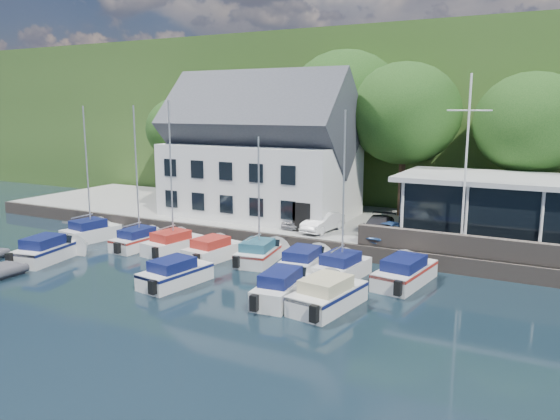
# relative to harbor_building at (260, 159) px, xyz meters

# --- Properties ---
(ground) EXTENTS (180.00, 180.00, 0.00)m
(ground) POSITION_rel_harbor_building_xyz_m (7.00, -16.50, -5.35)
(ground) COLOR black
(ground) RESTS_ON ground
(quay) EXTENTS (60.00, 13.00, 1.00)m
(quay) POSITION_rel_harbor_building_xyz_m (7.00, 1.00, -4.85)
(quay) COLOR gray
(quay) RESTS_ON ground
(quay_face) EXTENTS (60.00, 0.30, 1.00)m
(quay_face) POSITION_rel_harbor_building_xyz_m (7.00, -5.50, -4.85)
(quay_face) COLOR #5A4F48
(quay_face) RESTS_ON ground
(hillside) EXTENTS (160.00, 75.00, 16.00)m
(hillside) POSITION_rel_harbor_building_xyz_m (7.00, 45.50, 2.65)
(hillside) COLOR #304D1D
(hillside) RESTS_ON ground
(field_patch) EXTENTS (50.00, 30.00, 0.30)m
(field_patch) POSITION_rel_harbor_building_xyz_m (15.00, 53.50, 10.80)
(field_patch) COLOR #5C6B35
(field_patch) RESTS_ON hillside
(harbor_building) EXTENTS (14.40, 8.20, 8.70)m
(harbor_building) POSITION_rel_harbor_building_xyz_m (0.00, 0.00, 0.00)
(harbor_building) COLOR white
(harbor_building) RESTS_ON quay
(club_pavilion) EXTENTS (13.20, 7.20, 4.10)m
(club_pavilion) POSITION_rel_harbor_building_xyz_m (18.00, -0.50, -2.30)
(club_pavilion) COLOR black
(club_pavilion) RESTS_ON quay
(seawall) EXTENTS (18.00, 0.50, 1.20)m
(seawall) POSITION_rel_harbor_building_xyz_m (19.00, -5.10, -3.75)
(seawall) COLOR #5A4F48
(seawall) RESTS_ON quay
(gangway) EXTENTS (1.20, 6.00, 1.40)m
(gangway) POSITION_rel_harbor_building_xyz_m (-9.50, -7.50, -5.35)
(gangway) COLOR silver
(gangway) RESTS_ON ground
(car_silver) EXTENTS (1.79, 3.42, 1.11)m
(car_silver) POSITION_rel_harbor_building_xyz_m (4.39, -2.64, -3.79)
(car_silver) COLOR #B7B6BB
(car_silver) RESTS_ON quay
(car_white) EXTENTS (1.84, 4.01, 1.27)m
(car_white) POSITION_rel_harbor_building_xyz_m (6.66, -3.10, -3.71)
(car_white) COLOR silver
(car_white) RESTS_ON quay
(car_dgrey) EXTENTS (2.37, 4.70, 1.31)m
(car_dgrey) POSITION_rel_harbor_building_xyz_m (10.51, -2.98, -3.70)
(car_dgrey) COLOR #302F35
(car_dgrey) RESTS_ON quay
(car_blue) EXTENTS (2.13, 3.71, 1.19)m
(car_blue) POSITION_rel_harbor_building_xyz_m (11.15, -3.48, -3.75)
(car_blue) COLOR #325899
(car_blue) RESTS_ON quay
(flagpole) EXTENTS (2.43, 0.20, 10.13)m
(flagpole) POSITION_rel_harbor_building_xyz_m (15.89, -4.16, 0.72)
(flagpole) COLOR white
(flagpole) RESTS_ON quay
(tree_0) EXTENTS (6.77, 6.77, 9.25)m
(tree_0) POSITION_rel_harbor_building_xyz_m (-11.69, 5.43, 0.27)
(tree_0) COLOR #143710
(tree_0) RESTS_ON quay
(tree_1) EXTENTS (7.89, 7.89, 10.78)m
(tree_1) POSITION_rel_harbor_building_xyz_m (-6.45, 5.64, 1.04)
(tree_1) COLOR #143710
(tree_1) RESTS_ON quay
(tree_2) EXTENTS (9.43, 9.43, 12.89)m
(tree_2) POSITION_rel_harbor_building_xyz_m (4.51, 6.22, 2.09)
(tree_2) COLOR #143710
(tree_2) RESTS_ON quay
(tree_3) EXTENTS (8.52, 8.52, 11.64)m
(tree_3) POSITION_rel_harbor_building_xyz_m (9.80, 4.81, 1.47)
(tree_3) COLOR #143710
(tree_3) RESTS_ON quay
(tree_4) EXTENTS (7.83, 7.83, 10.71)m
(tree_4) POSITION_rel_harbor_building_xyz_m (18.56, 5.27, 1.00)
(tree_4) COLOR #143710
(tree_4) RESTS_ON quay
(boat_r1_0) EXTENTS (3.01, 5.89, 9.26)m
(boat_r1_0) POSITION_rel_harbor_building_xyz_m (-8.40, -9.41, -0.72)
(boat_r1_0) COLOR silver
(boat_r1_0) RESTS_ON ground
(boat_r1_1) EXTENTS (2.23, 5.93, 8.61)m
(boat_r1_1) POSITION_rel_harbor_building_xyz_m (-3.83, -9.48, -1.05)
(boat_r1_1) COLOR silver
(boat_r1_1) RESTS_ON ground
(boat_r1_2) EXTENTS (3.00, 6.11, 8.87)m
(boat_r1_2) POSITION_rel_harbor_building_xyz_m (-1.12, -9.31, -0.92)
(boat_r1_2) COLOR silver
(boat_r1_2) RESTS_ON ground
(boat_r1_3) EXTENTS (2.73, 5.75, 1.42)m
(boat_r1_3) POSITION_rel_harbor_building_xyz_m (2.04, -9.43, -4.64)
(boat_r1_3) COLOR silver
(boat_r1_3) RESTS_ON ground
(boat_r1_4) EXTENTS (2.91, 5.77, 8.56)m
(boat_r1_4) POSITION_rel_harbor_building_xyz_m (4.93, -8.71, -1.07)
(boat_r1_4) COLOR silver
(boat_r1_4) RESTS_ON ground
(boat_r1_5) EXTENTS (2.49, 6.29, 1.38)m
(boat_r1_5) POSITION_rel_harbor_building_xyz_m (8.08, -8.99, -4.66)
(boat_r1_5) COLOR silver
(boat_r1_5) RESTS_ON ground
(boat_r1_6) EXTENTS (2.67, 5.65, 9.07)m
(boat_r1_6) POSITION_rel_harbor_building_xyz_m (10.51, -9.25, -0.81)
(boat_r1_6) COLOR silver
(boat_r1_6) RESTS_ON ground
(boat_r1_7) EXTENTS (2.98, 6.93, 1.53)m
(boat_r1_7) POSITION_rel_harbor_building_xyz_m (13.85, -8.61, -4.58)
(boat_r1_7) COLOR silver
(boat_r1_7) RESTS_ON ground
(boat_r2_0) EXTENTS (3.09, 6.33, 1.56)m
(boat_r2_0) POSITION_rel_harbor_building_xyz_m (-6.78, -14.44, -4.57)
(boat_r2_0) COLOR silver
(boat_r2_0) RESTS_ON ground
(boat_r2_2) EXTENTS (2.83, 6.01, 1.46)m
(boat_r2_2) POSITION_rel_harbor_building_xyz_m (3.10, -14.42, -4.62)
(boat_r2_2) COLOR silver
(boat_r2_2) RESTS_ON ground
(boat_r2_3) EXTENTS (2.31, 6.52, 1.55)m
(boat_r2_3) POSITION_rel_harbor_building_xyz_m (9.22, -13.79, -4.57)
(boat_r2_3) COLOR silver
(boat_r2_3) RESTS_ON ground
(boat_r2_4) EXTENTS (3.09, 6.42, 1.56)m
(boat_r2_4) POSITION_rel_harbor_building_xyz_m (11.61, -13.83, -4.57)
(boat_r2_4) COLOR silver
(boat_r2_4) RESTS_ON ground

